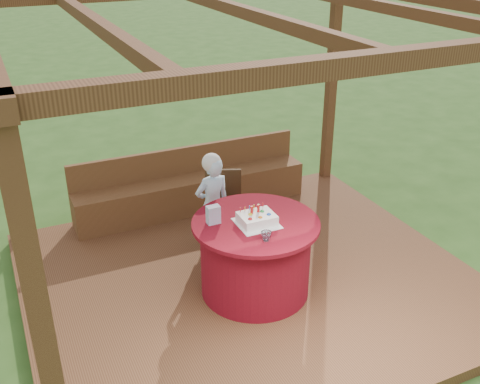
{
  "coord_description": "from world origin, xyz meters",
  "views": [
    {
      "loc": [
        -2.17,
        -4.42,
        3.49
      ],
      "look_at": [
        0.0,
        0.25,
        1.0
      ],
      "focal_mm": 42.0,
      "sensor_mm": 36.0,
      "label": 1
    }
  ],
  "objects_px": {
    "chair": "(223,205)",
    "gift_bag": "(213,215)",
    "birthday_cake": "(257,219)",
    "drinking_glass": "(266,236)",
    "bench": "(192,190)",
    "elderly_woman": "(213,202)",
    "table": "(255,256)"
  },
  "relations": [
    {
      "from": "birthday_cake",
      "to": "drinking_glass",
      "type": "height_order",
      "value": "birthday_cake"
    },
    {
      "from": "table",
      "to": "drinking_glass",
      "type": "distance_m",
      "value": 0.56
    },
    {
      "from": "bench",
      "to": "elderly_woman",
      "type": "relative_size",
      "value": 2.57
    },
    {
      "from": "chair",
      "to": "elderly_woman",
      "type": "height_order",
      "value": "elderly_woman"
    },
    {
      "from": "birthday_cake",
      "to": "drinking_glass",
      "type": "xyz_separation_m",
      "value": [
        -0.06,
        -0.31,
        -0.01
      ]
    },
    {
      "from": "bench",
      "to": "gift_bag",
      "type": "xyz_separation_m",
      "value": [
        -0.43,
        -1.81,
        0.61
      ]
    },
    {
      "from": "bench",
      "to": "chair",
      "type": "bearing_deg",
      "value": -87.07
    },
    {
      "from": "chair",
      "to": "gift_bag",
      "type": "bearing_deg",
      "value": -118.53
    },
    {
      "from": "birthday_cake",
      "to": "gift_bag",
      "type": "xyz_separation_m",
      "value": [
        -0.37,
        0.19,
        0.04
      ]
    },
    {
      "from": "bench",
      "to": "birthday_cake",
      "type": "xyz_separation_m",
      "value": [
        -0.07,
        -1.99,
        0.58
      ]
    },
    {
      "from": "gift_bag",
      "to": "drinking_glass",
      "type": "bearing_deg",
      "value": -58.8
    },
    {
      "from": "elderly_woman",
      "to": "gift_bag",
      "type": "relative_size",
      "value": 6.55
    },
    {
      "from": "elderly_woman",
      "to": "table",
      "type": "bearing_deg",
      "value": -85.23
    },
    {
      "from": "table",
      "to": "elderly_woman",
      "type": "height_order",
      "value": "elderly_woman"
    },
    {
      "from": "drinking_glass",
      "to": "gift_bag",
      "type": "bearing_deg",
      "value": 121.56
    },
    {
      "from": "table",
      "to": "drinking_glass",
      "type": "height_order",
      "value": "drinking_glass"
    },
    {
      "from": "bench",
      "to": "table",
      "type": "xyz_separation_m",
      "value": [
        -0.06,
        -1.95,
        0.14
      ]
    },
    {
      "from": "bench",
      "to": "birthday_cake",
      "type": "bearing_deg",
      "value": -91.92
    },
    {
      "from": "drinking_glass",
      "to": "chair",
      "type": "bearing_deg",
      "value": 82.77
    },
    {
      "from": "chair",
      "to": "drinking_glass",
      "type": "bearing_deg",
      "value": -97.23
    },
    {
      "from": "elderly_woman",
      "to": "gift_bag",
      "type": "bearing_deg",
      "value": -111.44
    },
    {
      "from": "table",
      "to": "drinking_glass",
      "type": "bearing_deg",
      "value": -101.37
    },
    {
      "from": "bench",
      "to": "drinking_glass",
      "type": "height_order",
      "value": "drinking_glass"
    },
    {
      "from": "bench",
      "to": "table",
      "type": "relative_size",
      "value": 2.44
    },
    {
      "from": "bench",
      "to": "table",
      "type": "distance_m",
      "value": 1.95
    },
    {
      "from": "birthday_cake",
      "to": "table",
      "type": "bearing_deg",
      "value": 77.31
    },
    {
      "from": "chair",
      "to": "elderly_woman",
      "type": "xyz_separation_m",
      "value": [
        -0.18,
        -0.12,
        0.13
      ]
    },
    {
      "from": "birthday_cake",
      "to": "elderly_woman",
      "type": "bearing_deg",
      "value": 94.0
    },
    {
      "from": "table",
      "to": "chair",
      "type": "bearing_deg",
      "value": 84.21
    },
    {
      "from": "bench",
      "to": "elderly_woman",
      "type": "height_order",
      "value": "elderly_woman"
    },
    {
      "from": "table",
      "to": "birthday_cake",
      "type": "height_order",
      "value": "birthday_cake"
    },
    {
      "from": "chair",
      "to": "gift_bag",
      "type": "relative_size",
      "value": 4.81
    }
  ]
}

